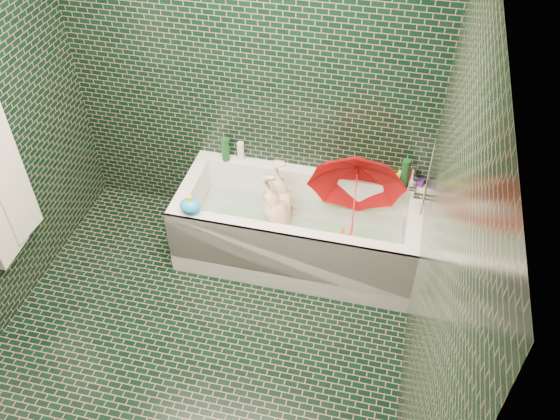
% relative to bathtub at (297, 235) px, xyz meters
% --- Properties ---
extents(floor, '(2.80, 2.80, 0.00)m').
position_rel_bathtub_xyz_m(floor, '(-0.45, -1.01, -0.21)').
color(floor, black).
rests_on(floor, ground).
extents(wall_back, '(2.80, 0.00, 2.80)m').
position_rel_bathtub_xyz_m(wall_back, '(-0.45, 0.39, 1.04)').
color(wall_back, black).
rests_on(wall_back, floor).
extents(wall_right, '(0.00, 2.80, 2.80)m').
position_rel_bathtub_xyz_m(wall_right, '(0.85, -1.01, 1.04)').
color(wall_right, black).
rests_on(wall_right, floor).
extents(bathtub, '(1.70, 0.75, 0.55)m').
position_rel_bathtub_xyz_m(bathtub, '(0.00, 0.00, 0.00)').
color(bathtub, white).
rests_on(bathtub, floor).
extents(bath_mat, '(1.35, 0.47, 0.01)m').
position_rel_bathtub_xyz_m(bath_mat, '(0.00, 0.02, -0.06)').
color(bath_mat, '#44CE29').
rests_on(bath_mat, bathtub).
extents(water, '(1.48, 0.53, 0.00)m').
position_rel_bathtub_xyz_m(water, '(0.00, 0.02, 0.09)').
color(water, silver).
rests_on(water, bathtub).
extents(faucet, '(0.18, 0.19, 0.55)m').
position_rel_bathtub_xyz_m(faucet, '(0.81, 0.01, 0.56)').
color(faucet, silver).
rests_on(faucet, wall_right).
extents(child, '(1.00, 0.56, 0.36)m').
position_rel_bathtub_xyz_m(child, '(-0.12, 0.01, 0.10)').
color(child, beige).
rests_on(child, bathtub).
extents(umbrella, '(0.88, 0.86, 0.98)m').
position_rel_bathtub_xyz_m(umbrella, '(0.38, 0.05, 0.38)').
color(umbrella, red).
rests_on(umbrella, bathtub).
extents(soap_bottle_a, '(0.12, 0.12, 0.26)m').
position_rel_bathtub_xyz_m(soap_bottle_a, '(0.78, 0.35, 0.34)').
color(soap_bottle_a, white).
rests_on(soap_bottle_a, bathtub).
extents(soap_bottle_b, '(0.12, 0.12, 0.21)m').
position_rel_bathtub_xyz_m(soap_bottle_b, '(0.78, 0.35, 0.34)').
color(soap_bottle_b, '#51207B').
rests_on(soap_bottle_b, bathtub).
extents(soap_bottle_c, '(0.15, 0.15, 0.16)m').
position_rel_bathtub_xyz_m(soap_bottle_c, '(0.72, 0.34, 0.34)').
color(soap_bottle_c, '#14481E').
rests_on(soap_bottle_c, bathtub).
extents(bottle_right_tall, '(0.06, 0.06, 0.24)m').
position_rel_bathtub_xyz_m(bottle_right_tall, '(0.69, 0.32, 0.46)').
color(bottle_right_tall, '#14481E').
rests_on(bottle_right_tall, bathtub).
extents(bottle_right_pump, '(0.06, 0.06, 0.18)m').
position_rel_bathtub_xyz_m(bottle_right_pump, '(0.74, 0.32, 0.43)').
color(bottle_right_pump, silver).
rests_on(bottle_right_pump, bathtub).
extents(bottle_left_tall, '(0.08, 0.08, 0.19)m').
position_rel_bathtub_xyz_m(bottle_left_tall, '(-0.62, 0.33, 0.43)').
color(bottle_left_tall, '#14481E').
rests_on(bottle_left_tall, bathtub).
extents(bottle_left_short, '(0.06, 0.06, 0.15)m').
position_rel_bathtub_xyz_m(bottle_left_short, '(-0.51, 0.36, 0.41)').
color(bottle_left_short, white).
rests_on(bottle_left_short, bathtub).
extents(rubber_duck, '(0.13, 0.09, 0.10)m').
position_rel_bathtub_xyz_m(rubber_duck, '(0.63, 0.36, 0.38)').
color(rubber_duck, yellow).
rests_on(rubber_duck, bathtub).
extents(bath_toy, '(0.18, 0.16, 0.14)m').
position_rel_bathtub_xyz_m(bath_toy, '(-0.68, -0.29, 0.40)').
color(bath_toy, '#1B98FB').
rests_on(bath_toy, bathtub).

